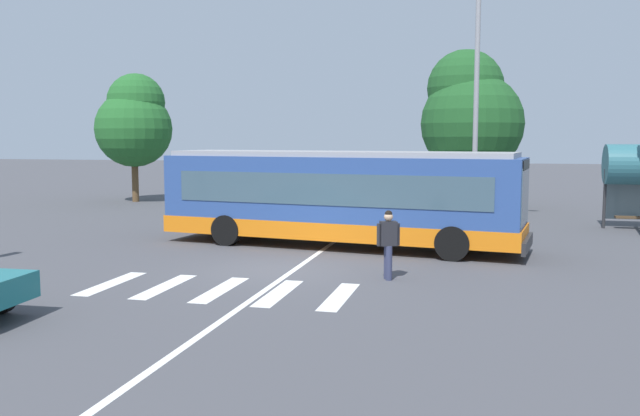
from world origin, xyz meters
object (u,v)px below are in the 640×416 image
(city_transit_bus, at_px, (339,197))
(parked_car_blue, at_px, (311,193))
(background_tree_right, at_px, (470,113))
(parked_car_charcoal, at_px, (365,194))
(pedestrian_crossing_street, at_px, (388,241))
(twin_arm_street_lamp, at_px, (477,80))
(background_tree_left, at_px, (134,121))
(parked_car_white, at_px, (425,194))

(city_transit_bus, relative_size, parked_car_blue, 2.59)
(city_transit_bus, xyz_separation_m, background_tree_right, (3.81, 13.23, 3.13))
(parked_car_blue, bearing_deg, parked_car_charcoal, 0.54)
(pedestrian_crossing_street, xyz_separation_m, twin_arm_street_lamp, (1.92, 11.10, 4.77))
(pedestrian_crossing_street, xyz_separation_m, background_tree_right, (1.57, 17.89, 3.75))
(pedestrian_crossing_street, height_order, background_tree_right, background_tree_right)
(background_tree_left, bearing_deg, parked_car_white, -1.68)
(twin_arm_street_lamp, bearing_deg, pedestrian_crossing_street, -99.80)
(parked_car_charcoal, xyz_separation_m, background_tree_right, (4.88, 1.96, 3.95))
(background_tree_left, bearing_deg, background_tree_right, 2.98)
(background_tree_left, bearing_deg, city_transit_bus, -41.25)
(pedestrian_crossing_street, distance_m, parked_car_white, 16.50)
(twin_arm_street_lamp, distance_m, background_tree_left, 19.15)
(pedestrian_crossing_street, xyz_separation_m, background_tree_left, (-16.27, 16.96, 3.44))
(background_tree_left, bearing_deg, pedestrian_crossing_street, -46.19)
(twin_arm_street_lamp, height_order, background_tree_left, twin_arm_street_lamp)
(parked_car_white, bearing_deg, background_tree_right, 34.77)
(city_transit_bus, bearing_deg, twin_arm_street_lamp, 57.16)
(parked_car_white, bearing_deg, city_transit_bus, -98.65)
(twin_arm_street_lamp, bearing_deg, parked_car_white, 113.59)
(pedestrian_crossing_street, bearing_deg, parked_car_white, 91.53)
(city_transit_bus, bearing_deg, parked_car_charcoal, 95.42)
(parked_car_white, distance_m, background_tree_right, 4.65)
(twin_arm_street_lamp, relative_size, background_tree_left, 1.34)
(parked_car_blue, distance_m, background_tree_right, 8.80)
(parked_car_blue, bearing_deg, pedestrian_crossing_street, -69.21)
(parked_car_charcoal, bearing_deg, background_tree_right, 21.90)
(background_tree_left, bearing_deg, twin_arm_street_lamp, -17.87)
(parked_car_blue, distance_m, background_tree_left, 10.91)
(city_transit_bus, bearing_deg, background_tree_right, 73.93)
(pedestrian_crossing_street, relative_size, twin_arm_street_lamp, 0.18)
(twin_arm_street_lamp, bearing_deg, background_tree_right, 92.91)
(parked_car_blue, xyz_separation_m, background_tree_left, (-10.23, 1.06, 3.64))
(parked_car_blue, relative_size, parked_car_charcoal, 1.00)
(pedestrian_crossing_street, relative_size, background_tree_right, 0.22)
(parked_car_charcoal, distance_m, parked_car_white, 2.93)
(pedestrian_crossing_street, relative_size, background_tree_left, 0.25)
(city_transit_bus, height_order, parked_car_charcoal, city_transit_bus)
(pedestrian_crossing_street, height_order, parked_car_blue, pedestrian_crossing_street)
(city_transit_bus, height_order, background_tree_left, background_tree_left)
(parked_car_charcoal, relative_size, twin_arm_street_lamp, 0.49)
(background_tree_left, height_order, background_tree_right, background_tree_right)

